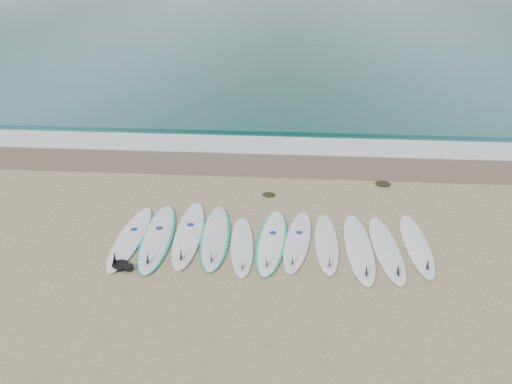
# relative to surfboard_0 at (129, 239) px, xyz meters

# --- Properties ---
(ground) EXTENTS (120.00, 120.00, 0.00)m
(ground) POSITION_rel_surfboard_0_xyz_m (3.03, 0.14, -0.06)
(ground) COLOR #9C8965
(ocean) EXTENTS (120.00, 55.00, 0.03)m
(ocean) POSITION_rel_surfboard_0_xyz_m (3.03, 32.64, -0.04)
(ocean) COLOR #1B5354
(ocean) RESTS_ON ground
(wet_sand_band) EXTENTS (120.00, 1.80, 0.01)m
(wet_sand_band) POSITION_rel_surfboard_0_xyz_m (3.03, 4.24, -0.05)
(wet_sand_band) COLOR brown
(wet_sand_band) RESTS_ON ground
(foam_band) EXTENTS (120.00, 1.40, 0.04)m
(foam_band) POSITION_rel_surfboard_0_xyz_m (3.03, 5.64, -0.04)
(foam_band) COLOR silver
(foam_band) RESTS_ON ground
(wave_crest) EXTENTS (120.00, 1.00, 0.10)m
(wave_crest) POSITION_rel_surfboard_0_xyz_m (3.03, 7.14, -0.01)
(wave_crest) COLOR #1B5354
(wave_crest) RESTS_ON ground
(surfboard_0) EXTENTS (0.60, 2.65, 0.34)m
(surfboard_0) POSITION_rel_surfboard_0_xyz_m (0.00, 0.00, 0.00)
(surfboard_0) COLOR white
(surfboard_0) RESTS_ON ground
(surfboard_1) EXTENTS (0.86, 2.84, 0.36)m
(surfboard_1) POSITION_rel_surfboard_0_xyz_m (0.58, 0.10, -0.01)
(surfboard_1) COLOR white
(surfboard_1) RESTS_ON ground
(surfboard_2) EXTENTS (0.70, 2.81, 0.36)m
(surfboard_2) POSITION_rel_surfboard_0_xyz_m (1.23, 0.25, 0.00)
(surfboard_2) COLOR white
(surfboard_2) RESTS_ON ground
(surfboard_3) EXTENTS (0.81, 2.68, 0.34)m
(surfboard_3) POSITION_rel_surfboard_0_xyz_m (1.82, 0.22, -0.01)
(surfboard_3) COLOR white
(surfboard_3) RESTS_ON ground
(surfboard_4) EXTENTS (0.70, 2.35, 0.30)m
(surfboard_4) POSITION_rel_surfboard_0_xyz_m (2.44, -0.11, -0.01)
(surfboard_4) COLOR white
(surfboard_4) RESTS_ON ground
(surfboard_5) EXTENTS (0.79, 2.63, 0.33)m
(surfboard_5) POSITION_rel_surfboard_0_xyz_m (3.05, 0.12, -0.01)
(surfboard_5) COLOR white
(surfboard_5) RESTS_ON ground
(surfboard_6) EXTENTS (0.82, 2.54, 0.32)m
(surfboard_6) POSITION_rel_surfboard_0_xyz_m (3.59, 0.15, -0.00)
(surfboard_6) COLOR white
(surfboard_6) RESTS_ON ground
(surfboard_7) EXTENTS (0.50, 2.37, 0.30)m
(surfboard_7) POSITION_rel_surfboard_0_xyz_m (4.21, 0.11, -0.01)
(surfboard_7) COLOR white
(surfboard_7) RESTS_ON ground
(surfboard_8) EXTENTS (0.61, 2.71, 0.34)m
(surfboard_8) POSITION_rel_surfboard_0_xyz_m (4.88, -0.04, 0.00)
(surfboard_8) COLOR white
(surfboard_8) RESTS_ON ground
(surfboard_9) EXTENTS (0.69, 2.59, 0.33)m
(surfboard_9) POSITION_rel_surfboard_0_xyz_m (5.45, -0.04, -0.00)
(surfboard_9) COLOR white
(surfboard_9) RESTS_ON ground
(surfboard_10) EXTENTS (0.52, 2.46, 0.31)m
(surfboard_10) POSITION_rel_surfboard_0_xyz_m (6.11, 0.16, -0.00)
(surfboard_10) COLOR white
(surfboard_10) RESTS_ON ground
(seaweed_near) EXTENTS (0.32, 0.25, 0.06)m
(seaweed_near) POSITION_rel_surfboard_0_xyz_m (2.88, 2.31, -0.03)
(seaweed_near) COLOR black
(seaweed_near) RESTS_ON ground
(seaweed_far) EXTENTS (0.41, 0.32, 0.08)m
(seaweed_far) POSITION_rel_surfboard_0_xyz_m (5.85, 3.12, -0.02)
(seaweed_far) COLOR black
(seaweed_far) RESTS_ON ground
(leash_coil) EXTENTS (0.46, 0.36, 0.11)m
(leash_coil) POSITION_rel_surfboard_0_xyz_m (0.15, -0.97, -0.01)
(leash_coil) COLOR black
(leash_coil) RESTS_ON ground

